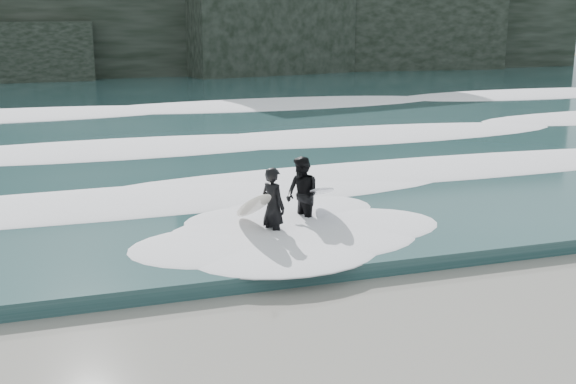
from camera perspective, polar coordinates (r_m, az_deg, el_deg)
name	(u,v)px	position (r m, az deg, el deg)	size (l,w,h in m)	color
ground	(495,348)	(10.79, 16.05, -11.75)	(120.00, 120.00, 0.00)	olive
sea	(170,101)	(37.65, -9.32, 7.09)	(90.00, 52.00, 0.30)	#224244
headland	(130,6)	(54.25, -12.41, 14.16)	(70.00, 9.00, 10.00)	black
foam_near	(293,181)	(18.36, 0.43, 0.84)	(60.00, 3.20, 0.20)	white
foam_mid	(229,137)	(24.97, -4.67, 4.37)	(60.00, 4.00, 0.24)	white
foam_far	(183,105)	(33.70, -8.27, 6.84)	(60.00, 4.80, 0.30)	white
surfer_left	(269,206)	(14.44, -1.54, -1.15)	(0.99, 1.80, 1.61)	black
surfer_right	(304,195)	(15.29, 1.28, -0.23)	(1.27, 1.92, 1.64)	black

